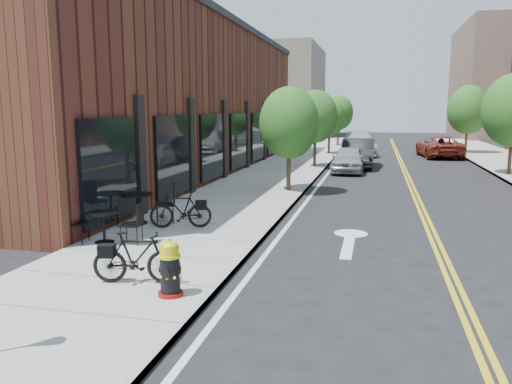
% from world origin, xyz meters
% --- Properties ---
extents(ground, '(120.00, 120.00, 0.00)m').
position_xyz_m(ground, '(0.00, 0.00, 0.00)').
color(ground, black).
rests_on(ground, ground).
extents(sidewalk_near, '(4.00, 70.00, 0.12)m').
position_xyz_m(sidewalk_near, '(-2.00, 10.00, 0.06)').
color(sidewalk_near, '#9E9B93').
rests_on(sidewalk_near, ground).
extents(building_near, '(5.00, 28.00, 7.00)m').
position_xyz_m(building_near, '(-6.50, 14.00, 3.50)').
color(building_near, '#431C15').
rests_on(building_near, ground).
extents(bg_building_left, '(8.00, 14.00, 10.00)m').
position_xyz_m(bg_building_left, '(-8.00, 48.00, 5.00)').
color(bg_building_left, '#726656').
rests_on(bg_building_left, ground).
extents(bg_building_right, '(10.00, 16.00, 12.00)m').
position_xyz_m(bg_building_right, '(16.00, 50.00, 6.00)').
color(bg_building_right, brown).
rests_on(bg_building_right, ground).
extents(tree_near_a, '(2.20, 2.20, 3.81)m').
position_xyz_m(tree_near_a, '(-0.60, 9.00, 2.60)').
color(tree_near_a, '#382B1E').
rests_on(tree_near_a, sidewalk_near).
extents(tree_near_b, '(2.30, 2.30, 3.98)m').
position_xyz_m(tree_near_b, '(-0.60, 17.00, 2.71)').
color(tree_near_b, '#382B1E').
rests_on(tree_near_b, sidewalk_near).
extents(tree_near_c, '(2.10, 2.10, 3.67)m').
position_xyz_m(tree_near_c, '(-0.60, 25.00, 2.53)').
color(tree_near_c, '#382B1E').
rests_on(tree_near_c, sidewalk_near).
extents(tree_near_d, '(2.40, 2.40, 4.11)m').
position_xyz_m(tree_near_d, '(-0.60, 33.00, 2.79)').
color(tree_near_d, '#382B1E').
rests_on(tree_near_d, sidewalk_near).
extents(tree_far_c, '(2.80, 2.80, 4.62)m').
position_xyz_m(tree_far_c, '(8.60, 28.00, 3.06)').
color(tree_far_c, '#382B1E').
rests_on(tree_far_c, sidewalk_far).
extents(fire_hydrant, '(0.44, 0.44, 0.95)m').
position_xyz_m(fire_hydrant, '(-0.62, -2.02, 0.57)').
color(fire_hydrant, maroon).
rests_on(fire_hydrant, sidewalk_near).
extents(bicycle_left, '(1.63, 0.88, 0.94)m').
position_xyz_m(bicycle_left, '(-2.23, 2.39, 0.59)').
color(bicycle_left, black).
rests_on(bicycle_left, sidewalk_near).
extents(bicycle_right, '(1.60, 0.73, 0.93)m').
position_xyz_m(bicycle_right, '(-1.41, -1.63, 0.58)').
color(bicycle_right, black).
rests_on(bicycle_right, sidewalk_near).
extents(bistro_set_b, '(1.75, 0.84, 0.92)m').
position_xyz_m(bistro_set_b, '(-3.35, 0.62, 0.59)').
color(bistro_set_b, black).
rests_on(bistro_set_b, sidewalk_near).
extents(bistro_set_c, '(1.96, 1.22, 1.04)m').
position_xyz_m(bistro_set_c, '(-3.50, 2.55, 0.64)').
color(bistro_set_c, black).
rests_on(bistro_set_c, sidewalk_near).
extents(parked_car_a, '(1.59, 3.84, 1.30)m').
position_xyz_m(parked_car_a, '(1.23, 15.77, 0.65)').
color(parked_car_a, '#969A9E').
rests_on(parked_car_a, ground).
extents(parked_car_b, '(1.64, 4.65, 1.53)m').
position_xyz_m(parked_car_b, '(1.60, 18.17, 0.77)').
color(parked_car_b, black).
rests_on(parked_car_b, ground).
extents(parked_car_c, '(2.71, 5.61, 1.57)m').
position_xyz_m(parked_car_c, '(1.34, 25.44, 0.79)').
color(parked_car_c, '#BABBBF').
rests_on(parked_car_c, ground).
extents(parked_car_far, '(2.80, 5.17, 1.38)m').
position_xyz_m(parked_car_far, '(6.50, 24.91, 0.69)').
color(parked_car_far, maroon).
rests_on(parked_car_far, ground).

